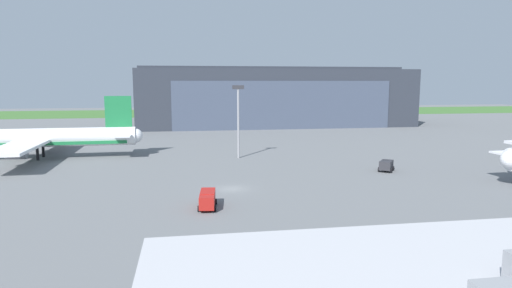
{
  "coord_description": "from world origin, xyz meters",
  "views": [
    {
      "loc": [
        -6.7,
        -63.38,
        15.82
      ],
      "look_at": [
        6.23,
        15.8,
        4.43
      ],
      "focal_mm": 30.63,
      "sensor_mm": 36.0,
      "label": 1
    }
  ],
  "objects_px": {
    "airliner_far_right": "(31,139)",
    "baggage_tug": "(207,199)",
    "maintenance_hangar": "(273,97)",
    "pushback_tractor": "(386,165)",
    "apron_light_mast": "(238,115)"
  },
  "relations": [
    {
      "from": "airliner_far_right",
      "to": "baggage_tug",
      "type": "relative_size",
      "value": 8.53
    },
    {
      "from": "maintenance_hangar",
      "to": "pushback_tractor",
      "type": "distance_m",
      "value": 90.15
    },
    {
      "from": "apron_light_mast",
      "to": "pushback_tractor",
      "type": "bearing_deg",
      "value": -36.59
    },
    {
      "from": "maintenance_hangar",
      "to": "apron_light_mast",
      "type": "bearing_deg",
      "value": -107.12
    },
    {
      "from": "airliner_far_right",
      "to": "pushback_tractor",
      "type": "distance_m",
      "value": 71.05
    },
    {
      "from": "maintenance_hangar",
      "to": "pushback_tractor",
      "type": "height_order",
      "value": "maintenance_hangar"
    },
    {
      "from": "baggage_tug",
      "to": "airliner_far_right",
      "type": "bearing_deg",
      "value": 129.24
    },
    {
      "from": "baggage_tug",
      "to": "pushback_tractor",
      "type": "distance_m",
      "value": 37.33
    },
    {
      "from": "airliner_far_right",
      "to": "pushback_tractor",
      "type": "height_order",
      "value": "airliner_far_right"
    },
    {
      "from": "airliner_far_right",
      "to": "apron_light_mast",
      "type": "xyz_separation_m",
      "value": [
        42.48,
        -5.75,
        4.89
      ]
    },
    {
      "from": "pushback_tractor",
      "to": "apron_light_mast",
      "type": "distance_m",
      "value": 31.41
    },
    {
      "from": "airliner_far_right",
      "to": "pushback_tractor",
      "type": "xyz_separation_m",
      "value": [
        66.86,
        -23.85,
        -3.13
      ]
    },
    {
      "from": "maintenance_hangar",
      "to": "apron_light_mast",
      "type": "relative_size",
      "value": 6.45
    },
    {
      "from": "apron_light_mast",
      "to": "baggage_tug",
      "type": "bearing_deg",
      "value": -103.12
    },
    {
      "from": "maintenance_hangar",
      "to": "airliner_far_right",
      "type": "distance_m",
      "value": 92.35
    }
  ]
}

